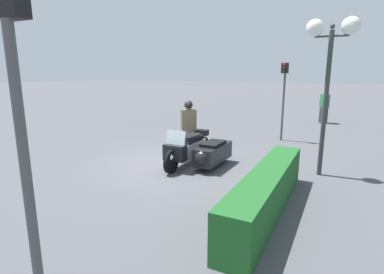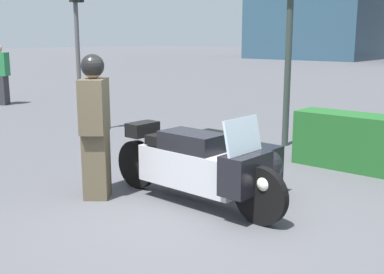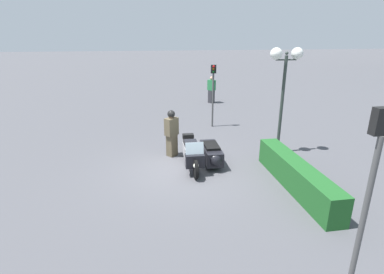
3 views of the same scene
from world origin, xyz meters
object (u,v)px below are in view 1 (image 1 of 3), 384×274
at_px(hedge_bush_curbside, 267,191).
at_px(twin_lamp_post, 331,47).
at_px(officer_rider, 189,126).
at_px(pedestrian_bystander, 324,107).
at_px(traffic_light_far, 284,90).
at_px(traffic_light_near, 23,122).
at_px(police_motorcycle, 199,151).

xyz_separation_m(hedge_bush_curbside, twin_lamp_post, (-2.88, 0.75, 2.93)).
bearing_deg(officer_rider, pedestrian_bystander, -61.35).
bearing_deg(pedestrian_bystander, twin_lamp_post, -118.07).
relative_size(twin_lamp_post, traffic_light_far, 1.31).
relative_size(traffic_light_near, traffic_light_far, 1.14).
distance_m(hedge_bush_curbside, twin_lamp_post, 4.17).
height_order(police_motorcycle, traffic_light_far, traffic_light_far).
bearing_deg(hedge_bush_curbside, traffic_light_near, -16.07).
height_order(twin_lamp_post, pedestrian_bystander, twin_lamp_post).
relative_size(twin_lamp_post, pedestrian_bystander, 2.24).
bearing_deg(police_motorcycle, officer_rider, -138.49).
xyz_separation_m(hedge_bush_curbside, traffic_light_near, (4.06, -1.17, 1.88)).
xyz_separation_m(officer_rider, traffic_light_far, (-3.52, 2.42, 1.10)).
bearing_deg(pedestrian_bystander, traffic_light_far, -133.94).
xyz_separation_m(twin_lamp_post, traffic_light_near, (6.94, -1.92, -1.04)).
bearing_deg(traffic_light_near, police_motorcycle, 10.28).
xyz_separation_m(hedge_bush_curbside, traffic_light_far, (-6.73, -1.04, 1.63)).
bearing_deg(twin_lamp_post, traffic_light_far, -155.18).
distance_m(traffic_light_far, pedestrian_bystander, 5.75).
bearing_deg(pedestrian_bystander, hedge_bush_curbside, -122.39).
bearing_deg(hedge_bush_curbside, traffic_light_far, -171.26).
relative_size(hedge_bush_curbside, twin_lamp_post, 1.07).
distance_m(police_motorcycle, traffic_light_near, 6.55).
distance_m(twin_lamp_post, traffic_light_near, 7.28).
bearing_deg(twin_lamp_post, traffic_light_near, -15.43).
xyz_separation_m(officer_rider, twin_lamp_post, (0.34, 4.21, 2.40)).
relative_size(police_motorcycle, officer_rider, 1.46).
xyz_separation_m(police_motorcycle, traffic_light_far, (-4.65, 1.46, 1.59)).
relative_size(police_motorcycle, hedge_bush_curbside, 0.61).
bearing_deg(police_motorcycle, pedestrian_bystander, 166.50).
distance_m(hedge_bush_curbside, pedestrian_bystander, 12.24).
relative_size(traffic_light_near, pedestrian_bystander, 1.96).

